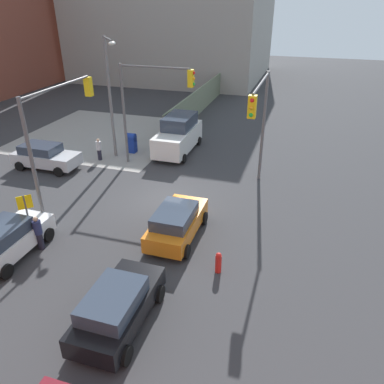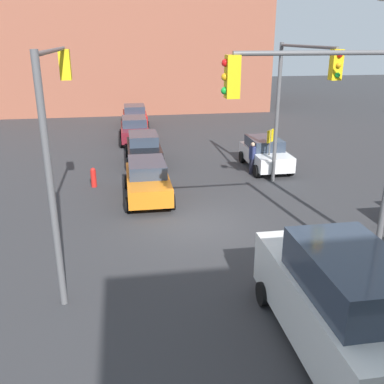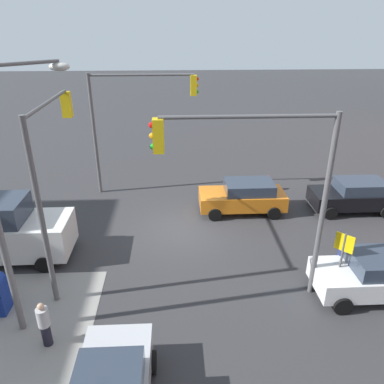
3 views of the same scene
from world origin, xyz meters
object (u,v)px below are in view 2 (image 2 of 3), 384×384
object	(u,v)px
pedestrian_crossing	(252,158)
traffic_signal_se_corner	(57,117)
hatchback_orange	(148,179)
van_white_delivery	(339,302)
coupe_maroon	(135,129)
traffic_signal_nw_corner	(297,91)
sedan_black	(144,148)
coupe_white	(265,153)
traffic_signal_ne_corner	(332,125)
hatchback_red	(135,116)
fire_hydrant	(93,177)

from	to	relation	value
pedestrian_crossing	traffic_signal_se_corner	bearing A→B (deg)	-173.10
pedestrian_crossing	hatchback_orange	bearing A→B (deg)	167.99
hatchback_orange	van_white_delivery	xyz separation A→B (m)	(10.49, 3.55, 0.44)
coupe_maroon	pedestrian_crossing	world-z (taller)	pedestrian_crossing
traffic_signal_nw_corner	coupe_maroon	world-z (taller)	traffic_signal_nw_corner
traffic_signal_nw_corner	sedan_black	bearing A→B (deg)	-136.33
sedan_black	traffic_signal_se_corner	bearing A→B (deg)	-14.58
coupe_white	van_white_delivery	distance (m)	14.28
traffic_signal_se_corner	traffic_signal_ne_corner	distance (m)	7.47
coupe_white	traffic_signal_se_corner	bearing A→B (deg)	-45.94
van_white_delivery	pedestrian_crossing	world-z (taller)	van_white_delivery
traffic_signal_se_corner	traffic_signal_ne_corner	size ratio (longest dim) A/B	1.00
hatchback_red	van_white_delivery	bearing A→B (deg)	7.58
fire_hydrant	sedan_black	distance (m)	4.58
traffic_signal_se_corner	hatchback_orange	bearing A→B (deg)	153.43
traffic_signal_se_corner	hatchback_red	size ratio (longest dim) A/B	1.68
van_white_delivery	fire_hydrant	bearing A→B (deg)	-154.08
traffic_signal_se_corner	sedan_black	xyz separation A→B (m)	(-11.11, 2.89, -3.80)
coupe_maroon	van_white_delivery	size ratio (longest dim) A/B	0.75
traffic_signal_nw_corner	hatchback_orange	world-z (taller)	traffic_signal_nw_corner
traffic_signal_se_corner	traffic_signal_ne_corner	bearing A→B (deg)	73.27
sedan_black	hatchback_orange	size ratio (longest dim) A/B	0.97
fire_hydrant	van_white_delivery	world-z (taller)	van_white_delivery
traffic_signal_se_corner	sedan_black	bearing A→B (deg)	165.42
coupe_white	sedan_black	bearing A→B (deg)	-108.59
sedan_black	pedestrian_crossing	xyz separation A→B (m)	(2.96, 5.41, 0.02)
hatchback_orange	van_white_delivery	size ratio (longest dim) A/B	0.79
traffic_signal_se_corner	van_white_delivery	distance (m)	8.71
coupe_white	coupe_maroon	size ratio (longest dim) A/B	0.99
hatchback_red	van_white_delivery	size ratio (longest dim) A/B	0.72
van_white_delivery	hatchback_red	bearing A→B (deg)	-172.42
sedan_black	traffic_signal_ne_corner	bearing A→B (deg)	17.82
fire_hydrant	van_white_delivery	xyz separation A→B (m)	(12.35, 6.00, 0.79)
coupe_maroon	fire_hydrant	bearing A→B (deg)	-14.19
coupe_maroon	hatchback_red	bearing A→B (deg)	177.87
traffic_signal_nw_corner	coupe_white	distance (m)	5.71
sedan_black	fire_hydrant	bearing A→B (deg)	-34.56
coupe_white	traffic_signal_ne_corner	bearing A→B (deg)	-10.76
coupe_maroon	traffic_signal_se_corner	bearing A→B (deg)	-8.94
traffic_signal_nw_corner	hatchback_orange	distance (m)	7.36
sedan_black	coupe_maroon	xyz separation A→B (m)	(-5.19, -0.33, -0.00)
sedan_black	hatchback_red	distance (m)	10.50
traffic_signal_ne_corner	coupe_maroon	bearing A→B (deg)	-166.03
traffic_signal_nw_corner	van_white_delivery	bearing A→B (deg)	-15.54
sedan_black	hatchback_red	world-z (taller)	same
traffic_signal_se_corner	hatchback_orange	xyz separation A→B (m)	(-5.49, 2.75, -3.80)
traffic_signal_se_corner	sedan_black	world-z (taller)	traffic_signal_se_corner
traffic_signal_se_corner	pedestrian_crossing	world-z (taller)	traffic_signal_se_corner
traffic_signal_ne_corner	fire_hydrant	bearing A→B (deg)	-144.19
hatchback_red	traffic_signal_ne_corner	bearing A→B (deg)	10.48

